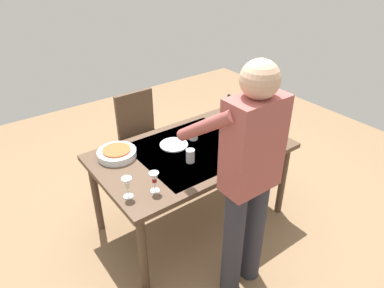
% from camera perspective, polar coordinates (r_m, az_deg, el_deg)
% --- Properties ---
extents(ground_plane, '(6.00, 6.00, 0.00)m').
position_cam_1_polar(ground_plane, '(3.29, 0.00, -11.90)').
color(ground_plane, '#846647').
extents(dining_table, '(1.55, 0.93, 0.74)m').
position_cam_1_polar(dining_table, '(2.88, 0.00, -2.09)').
color(dining_table, '#4C3828').
rests_on(dining_table, ground_plane).
extents(chair_near, '(0.40, 0.40, 0.91)m').
position_cam_1_polar(chair_near, '(3.57, -8.21, 1.94)').
color(chair_near, '#352114').
rests_on(chair_near, ground_plane).
extents(person_server, '(0.42, 0.61, 1.69)m').
position_cam_1_polar(person_server, '(2.21, 9.00, -4.75)').
color(person_server, '#2D2D38').
rests_on(person_server, ground_plane).
extents(wine_bottle, '(0.07, 0.07, 0.30)m').
position_cam_1_polar(wine_bottle, '(3.17, 5.82, 4.78)').
color(wine_bottle, black).
rests_on(wine_bottle, dining_table).
extents(wine_glass_left, '(0.07, 0.07, 0.15)m').
position_cam_1_polar(wine_glass_left, '(2.33, -10.42, -6.36)').
color(wine_glass_left, white).
rests_on(wine_glass_left, dining_table).
extents(wine_glass_right, '(0.07, 0.07, 0.15)m').
position_cam_1_polar(wine_glass_right, '(2.35, -6.11, -5.55)').
color(wine_glass_right, white).
rests_on(wine_glass_right, dining_table).
extents(water_cup_near_left, '(0.07, 0.07, 0.10)m').
position_cam_1_polar(water_cup_near_left, '(2.96, 5.10, 1.52)').
color(water_cup_near_left, silver).
rests_on(water_cup_near_left, dining_table).
extents(water_cup_near_right, '(0.08, 0.08, 0.09)m').
position_cam_1_polar(water_cup_near_right, '(2.96, 0.19, 1.60)').
color(water_cup_near_right, silver).
rests_on(water_cup_near_right, dining_table).
extents(water_cup_far_left, '(0.07, 0.07, 0.11)m').
position_cam_1_polar(water_cup_far_left, '(2.66, -0.28, -1.93)').
color(water_cup_far_left, silver).
rests_on(water_cup_far_left, dining_table).
extents(serving_bowl_pasta, '(0.30, 0.30, 0.07)m').
position_cam_1_polar(serving_bowl_pasta, '(2.79, -12.01, -1.44)').
color(serving_bowl_pasta, silver).
rests_on(serving_bowl_pasta, dining_table).
extents(side_bowl_salad, '(0.18, 0.18, 0.07)m').
position_cam_1_polar(side_bowl_salad, '(3.07, 7.95, 2.05)').
color(side_bowl_salad, silver).
rests_on(side_bowl_salad, dining_table).
extents(dinner_plate_near, '(0.23, 0.23, 0.01)m').
position_cam_1_polar(dinner_plate_near, '(2.90, -2.94, -0.12)').
color(dinner_plate_near, silver).
rests_on(dinner_plate_near, dining_table).
extents(table_knife, '(0.05, 0.20, 0.00)m').
position_cam_1_polar(table_knife, '(2.90, 8.25, -0.53)').
color(table_knife, silver).
rests_on(table_knife, dining_table).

